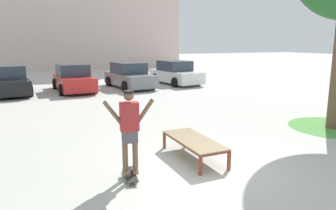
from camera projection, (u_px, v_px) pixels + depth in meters
name	position (u px, v px, depth m)	size (l,w,h in m)	color
ground_plane	(206.00, 168.00, 6.83)	(120.00, 120.00, 0.00)	#B7B5AD
skate_box	(194.00, 141.00, 7.35)	(0.78, 1.91, 0.46)	brown
skateboard	(131.00, 175.00, 6.31)	(0.32, 0.82, 0.09)	black
skater	(129.00, 127.00, 6.12)	(1.00, 0.33, 1.69)	brown
grass_patch_near_right	(334.00, 127.00, 10.08)	(2.78, 2.78, 0.01)	#519342
car_black	(8.00, 81.00, 16.37)	(2.28, 4.37, 1.50)	black
car_red	(73.00, 79.00, 17.46)	(2.06, 4.27, 1.50)	red
car_grey	(129.00, 76.00, 18.76)	(2.28, 4.37, 1.50)	slate
car_white	(175.00, 73.00, 20.45)	(2.29, 4.37, 1.50)	silver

